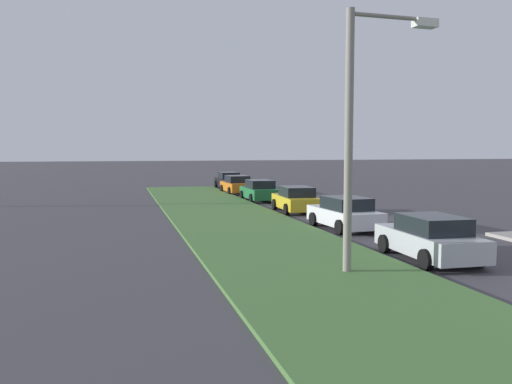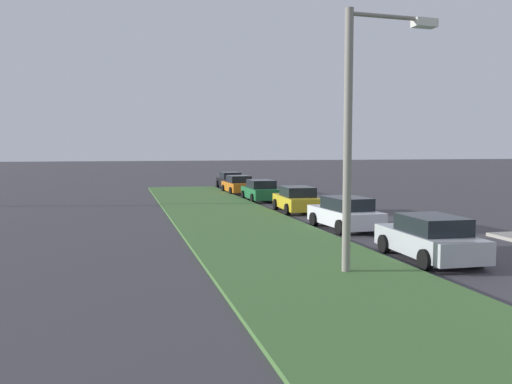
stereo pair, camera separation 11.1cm
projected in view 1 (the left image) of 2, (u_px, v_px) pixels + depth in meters
The scene contains 8 objects.
grass_median at pixel (272, 245), 19.60m from camera, with size 60.00×6.00×0.12m, color #477238.
parked_car_silver at pixel (430, 238), 17.14m from camera, with size 4.36×2.14×1.47m.
parked_car_white at pixel (345, 213), 23.66m from camera, with size 4.40×2.21×1.47m.
parked_car_yellow at pixel (296, 200), 30.12m from camera, with size 4.38×2.18×1.47m.
parked_car_green at pixel (259, 191), 36.46m from camera, with size 4.31×2.04×1.47m.
parked_car_orange at pixel (237, 185), 42.46m from camera, with size 4.35×2.12×1.47m.
parked_car_black at pixel (228, 180), 48.42m from camera, with size 4.31×2.04×1.47m.
streetlight at pixel (360, 122), 14.87m from camera, with size 0.42×2.88×7.50m.
Camera 1 is at (-8.58, 11.89, 3.63)m, focal length 36.93 mm.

